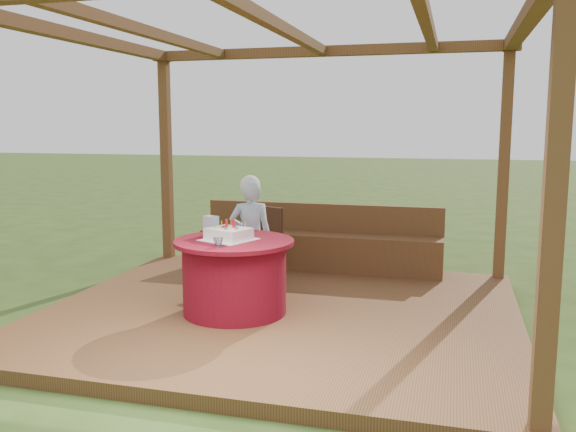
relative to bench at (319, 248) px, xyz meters
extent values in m
plane|color=#2C4416|center=(0.00, -1.72, -0.38)|extent=(60.00, 60.00, 0.00)
cube|color=brown|center=(0.00, -1.72, -0.32)|extent=(4.50, 4.00, 0.12)
cube|color=brown|center=(2.13, -3.60, 1.03)|extent=(0.12, 0.12, 2.60)
cube|color=brown|center=(-2.13, 0.16, 1.03)|extent=(0.12, 0.12, 2.60)
cube|color=brown|center=(2.13, 0.16, 1.03)|extent=(0.12, 0.12, 2.60)
cube|color=brown|center=(0.00, 0.16, 2.40)|extent=(4.50, 0.14, 0.12)
cube|color=brown|center=(-2.13, -1.72, 2.40)|extent=(0.14, 4.00, 0.12)
cube|color=brown|center=(2.13, -1.72, 2.40)|extent=(0.14, 4.00, 0.12)
cube|color=brown|center=(-1.30, -1.72, 2.40)|extent=(0.10, 3.70, 0.10)
cube|color=brown|center=(0.00, -1.72, 2.40)|extent=(0.10, 3.70, 0.10)
cube|color=brown|center=(1.30, -1.72, 2.40)|extent=(0.10, 3.70, 0.10)
cube|color=brown|center=(0.00, -0.02, -0.04)|extent=(3.00, 0.42, 0.45)
cube|color=brown|center=(0.00, 0.16, 0.36)|extent=(3.00, 0.06, 0.35)
cylinder|color=maroon|center=(-0.39, -1.96, 0.07)|extent=(0.98, 0.98, 0.67)
cylinder|color=maroon|center=(-0.39, -1.96, 0.42)|extent=(1.13, 1.13, 0.04)
cube|color=#3A2012|center=(-0.54, -0.75, 0.13)|extent=(0.51, 0.51, 0.05)
cylinder|color=#3A2012|center=(-0.74, -0.84, -0.07)|extent=(0.04, 0.04, 0.39)
cylinder|color=#3A2012|center=(-0.45, -0.95, -0.07)|extent=(0.04, 0.04, 0.39)
cylinder|color=#3A2012|center=(-0.63, -0.55, -0.07)|extent=(0.04, 0.04, 0.39)
cylinder|color=#3A2012|center=(-0.34, -0.66, -0.07)|extent=(0.04, 0.04, 0.39)
cube|color=#3A2012|center=(-0.48, -0.59, 0.35)|extent=(0.38, 0.18, 0.45)
imported|color=#92BFDA|center=(-0.45, -1.30, 0.34)|extent=(0.51, 0.41, 1.22)
sphere|color=white|center=(-0.45, -1.30, 0.89)|extent=(0.21, 0.21, 0.21)
cube|color=white|center=(-0.44, -1.97, 0.45)|extent=(0.56, 0.56, 0.01)
cube|color=white|center=(-0.44, -1.97, 0.50)|extent=(0.46, 0.42, 0.11)
cylinder|color=red|center=(-0.48, -1.93, 0.59)|extent=(0.03, 0.03, 0.07)
cylinder|color=red|center=(-0.41, -1.93, 0.59)|extent=(0.03, 0.03, 0.07)
sphere|color=yellow|center=(-0.54, -2.03, 0.57)|extent=(0.04, 0.04, 0.04)
sphere|color=green|center=(-0.44, -2.04, 0.57)|extent=(0.04, 0.04, 0.04)
sphere|color=orange|center=(-0.34, -2.02, 0.57)|extent=(0.04, 0.04, 0.04)
sphere|color=red|center=(-0.50, -1.95, 0.57)|extent=(0.04, 0.04, 0.04)
sphere|color=blue|center=(-0.37, -1.94, 0.57)|extent=(0.04, 0.04, 0.04)
cube|color=#E494CB|center=(-0.69, -1.80, 0.54)|extent=(0.16, 0.13, 0.19)
imported|color=white|center=(-0.42, -2.30, 0.48)|extent=(0.10, 0.10, 0.08)
camera|label=1|loc=(1.59, -7.25, 1.52)|focal=38.00mm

